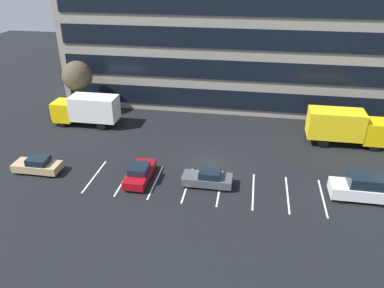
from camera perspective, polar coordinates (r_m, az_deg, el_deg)
ground_plane at (r=35.21m, az=2.66°, el=-3.01°), size 120.00×120.00×0.00m
office_building at (r=49.48m, az=5.57°, el=14.76°), size 40.85×11.45×14.40m
lot_markings at (r=31.87m, az=1.76°, el=-6.51°), size 19.74×5.40×0.01m
box_truck_yellow at (r=44.03m, az=-15.84°, el=5.19°), size 7.60×2.52×3.52m
box_truck_yellow_all at (r=40.92m, az=22.41°, el=2.55°), size 7.88×2.61×3.65m
suv_white at (r=32.77m, az=24.58°, el=-6.11°), size 4.73×2.01×2.14m
sedan_charcoal at (r=31.64m, az=2.44°, el=-5.26°), size 4.22×1.77×1.51m
sedan_tan at (r=36.27m, az=-22.57°, el=-3.01°), size 4.19×1.75×1.50m
sedan_maroon at (r=32.60m, az=-8.00°, el=-4.43°), size 1.82×4.34×1.56m
bare_tree at (r=46.55m, az=-17.17°, el=9.90°), size 3.53×3.53×6.61m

